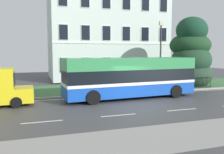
{
  "coord_description": "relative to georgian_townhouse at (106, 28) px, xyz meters",
  "views": [
    {
      "loc": [
        -6.27,
        -13.78,
        3.45
      ],
      "look_at": [
        -0.17,
        4.99,
        1.35
      ],
      "focal_mm": 38.4,
      "sensor_mm": 36.0,
      "label": 1
    }
  ],
  "objects": [
    {
      "name": "ground_plane",
      "position": [
        -2.61,
        -14.95,
        -6.53
      ],
      "size": [
        60.0,
        56.0,
        0.18
      ],
      "color": "#414142"
    },
    {
      "name": "iron_verge_railing",
      "position": [
        0.0,
        -11.79,
        -5.9
      ],
      "size": [
        13.4,
        0.04,
        0.97
      ],
      "color": "black",
      "rests_on": "ground_plane"
    },
    {
      "name": "single_decker_bus",
      "position": [
        -2.14,
        -13.62,
        -4.94
      ],
      "size": [
        10.02,
        3.12,
        2.99
      ],
      "rotation": [
        0.0,
        0.0,
        0.07
      ],
      "color": "blue",
      "rests_on": "ground_plane"
    },
    {
      "name": "georgian_townhouse",
      "position": [
        0.0,
        0.0,
        0.0
      ],
      "size": [
        14.38,
        8.66,
        12.75
      ],
      "color": "silver",
      "rests_on": "ground_plane"
    },
    {
      "name": "litter_bin",
      "position": [
        4.93,
        -11.1,
        -5.82
      ],
      "size": [
        0.54,
        0.54,
        1.14
      ],
      "color": "black",
      "rests_on": "ground_plane"
    },
    {
      "name": "street_lamp_post",
      "position": [
        1.95,
        -10.77,
        -2.92
      ],
      "size": [
        0.36,
        0.24,
        5.99
      ],
      "color": "#333338",
      "rests_on": "ground_plane"
    },
    {
      "name": "evergreen_tree",
      "position": [
        6.01,
        -9.58,
        -3.6
      ],
      "size": [
        4.35,
        4.4,
        7.15
      ],
      "color": "#423328",
      "rests_on": "ground_plane"
    }
  ]
}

